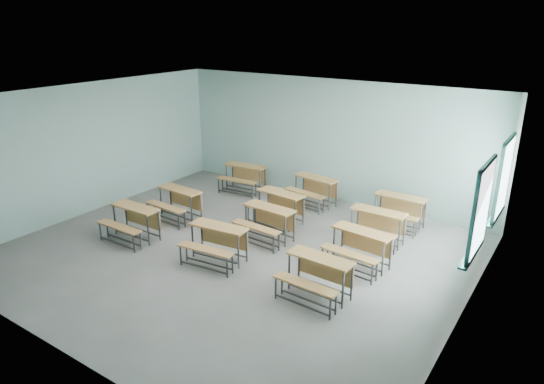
% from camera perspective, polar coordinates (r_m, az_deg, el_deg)
% --- Properties ---
extents(room, '(9.04, 8.04, 3.24)m').
position_cam_1_polar(room, '(9.66, -3.90, 1.42)').
color(room, gray).
rests_on(room, ground).
extents(desk_unit_r0c0, '(1.19, 0.80, 0.74)m').
position_cam_1_polar(desk_unit_r0c0, '(11.08, -16.12, -2.97)').
color(desk_unit_r0c0, '#A1703A').
rests_on(desk_unit_r0c0, ground).
extents(desk_unit_r0c1, '(1.27, 0.92, 0.74)m').
position_cam_1_polar(desk_unit_r0c1, '(9.74, -6.59, -5.49)').
color(desk_unit_r0c1, '#A1703A').
rests_on(desk_unit_r0c1, ground).
extents(desk_unit_r0c2, '(1.22, 0.85, 0.74)m').
position_cam_1_polar(desk_unit_r0c2, '(8.52, 5.30, -9.34)').
color(desk_unit_r0c2, '#A1703A').
rests_on(desk_unit_r0c2, ground).
extents(desk_unit_r1c0, '(1.23, 0.87, 0.74)m').
position_cam_1_polar(desk_unit_r1c0, '(11.95, -11.13, -0.86)').
color(desk_unit_r1c0, '#A1703A').
rests_on(desk_unit_r1c0, ground).
extents(desk_unit_r1c1, '(1.23, 0.87, 0.74)m').
position_cam_1_polar(desk_unit_r1c1, '(10.61, -0.65, -3.17)').
color(desk_unit_r1c1, '#A1703A').
rests_on(desk_unit_r1c1, ground).
extents(desk_unit_r1c2, '(1.26, 0.91, 0.74)m').
position_cam_1_polar(desk_unit_r1c2, '(9.62, 10.22, -6.01)').
color(desk_unit_r1c2, '#A1703A').
rests_on(desk_unit_r1c2, ground).
extents(desk_unit_r2c1, '(1.27, 0.92, 0.74)m').
position_cam_1_polar(desk_unit_r2c1, '(11.50, 0.73, -1.31)').
color(desk_unit_r2c1, '#A1703A').
rests_on(desk_unit_r2c1, ground).
extents(desk_unit_r2c2, '(1.19, 0.80, 0.74)m').
position_cam_1_polar(desk_unit_r2c2, '(10.65, 12.12, -3.54)').
color(desk_unit_r2c2, '#A1703A').
rests_on(desk_unit_r2c2, ground).
extents(desk_unit_r3c0, '(1.26, 0.91, 0.74)m').
position_cam_1_polar(desk_unit_r3c0, '(13.66, -3.36, 2.10)').
color(desk_unit_r3c0, '#A1703A').
rests_on(desk_unit_r3c0, ground).
extents(desk_unit_r3c1, '(1.29, 0.95, 0.74)m').
position_cam_1_polar(desk_unit_r3c1, '(12.65, 4.89, 0.61)').
color(desk_unit_r3c1, '#A1703A').
rests_on(desk_unit_r3c1, ground).
extents(desk_unit_r3c2, '(1.19, 0.80, 0.74)m').
position_cam_1_polar(desk_unit_r3c2, '(11.65, 14.65, -1.70)').
color(desk_unit_r3c2, '#A1703A').
rests_on(desk_unit_r3c2, ground).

